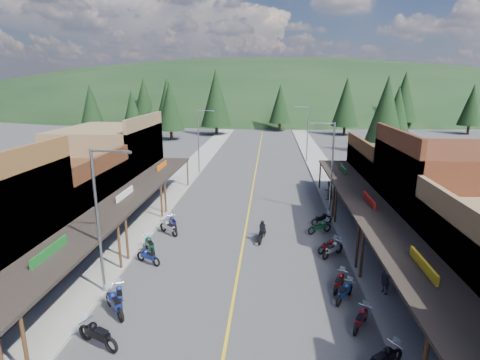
% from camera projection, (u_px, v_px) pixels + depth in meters
% --- Properties ---
extents(ground, '(220.00, 220.00, 0.00)m').
position_uv_depth(ground, '(242.00, 250.00, 25.77)').
color(ground, '#38383A').
rests_on(ground, ground).
extents(centerline, '(0.15, 90.00, 0.01)m').
position_uv_depth(centerline, '(254.00, 178.00, 45.06)').
color(centerline, gold).
rests_on(centerline, ground).
extents(sidewalk_west, '(3.40, 94.00, 0.15)m').
position_uv_depth(sidewalk_west, '(183.00, 176.00, 45.72)').
color(sidewalk_west, gray).
rests_on(sidewalk_west, ground).
extents(sidewalk_east, '(3.40, 94.00, 0.15)m').
position_uv_depth(sidewalk_east, '(328.00, 179.00, 44.37)').
color(sidewalk_east, gray).
rests_on(sidewalk_east, ground).
extents(shop_west_2, '(10.90, 9.00, 6.20)m').
position_uv_depth(shop_west_2, '(60.00, 202.00, 27.84)').
color(shop_west_2, '#3F2111').
rests_on(shop_west_2, ground).
extents(shop_west_3, '(10.90, 10.20, 8.20)m').
position_uv_depth(shop_west_3, '(111.00, 163.00, 36.85)').
color(shop_west_3, brown).
rests_on(shop_west_3, ground).
extents(shop_east_2, '(10.90, 9.00, 8.20)m').
position_uv_depth(shop_east_2, '(446.00, 199.00, 25.45)').
color(shop_east_2, '#562B19').
rests_on(shop_east_2, ground).
extents(shop_east_3, '(10.90, 10.20, 6.20)m').
position_uv_depth(shop_east_3, '(398.00, 178.00, 34.96)').
color(shop_east_3, '#4C2D16').
rests_on(shop_east_3, ground).
extents(streetlight_0, '(2.16, 0.18, 8.00)m').
position_uv_depth(streetlight_0, '(100.00, 216.00, 19.39)').
color(streetlight_0, gray).
rests_on(streetlight_0, ground).
extents(streetlight_1, '(2.16, 0.18, 8.00)m').
position_uv_depth(streetlight_1, '(200.00, 139.00, 46.41)').
color(streetlight_1, gray).
rests_on(streetlight_1, ground).
extents(streetlight_2, '(2.16, 0.18, 8.00)m').
position_uv_depth(streetlight_2, '(330.00, 164.00, 31.82)').
color(streetlight_2, gray).
rests_on(streetlight_2, ground).
extents(streetlight_3, '(2.16, 0.18, 8.00)m').
position_uv_depth(streetlight_3, '(307.00, 132.00, 53.04)').
color(streetlight_3, gray).
rests_on(streetlight_3, ground).
extents(ridge_hill, '(310.00, 140.00, 60.00)m').
position_uv_depth(ridge_hill, '(266.00, 110.00, 155.99)').
color(ridge_hill, black).
rests_on(ridge_hill, ground).
extents(pine_0, '(5.04, 5.04, 11.00)m').
position_uv_depth(pine_0, '(91.00, 104.00, 87.05)').
color(pine_0, black).
rests_on(pine_0, ground).
extents(pine_1, '(5.88, 5.88, 12.50)m').
position_uv_depth(pine_1, '(167.00, 99.00, 93.33)').
color(pine_1, black).
rests_on(pine_1, ground).
extents(pine_2, '(6.72, 6.72, 14.00)m').
position_uv_depth(pine_2, '(216.00, 98.00, 80.48)').
color(pine_2, black).
rests_on(pine_2, ground).
extents(pine_3, '(5.04, 5.04, 11.00)m').
position_uv_depth(pine_3, '(280.00, 103.00, 87.49)').
color(pine_3, black).
rests_on(pine_3, ground).
extents(pine_4, '(5.88, 5.88, 12.50)m').
position_uv_depth(pine_4, '(346.00, 102.00, 80.43)').
color(pine_4, black).
rests_on(pine_4, ground).
extents(pine_5, '(6.72, 6.72, 14.00)m').
position_uv_depth(pine_5, '(404.00, 96.00, 90.57)').
color(pine_5, black).
rests_on(pine_5, ground).
extents(pine_6, '(5.04, 5.04, 11.00)m').
position_uv_depth(pine_6, '(472.00, 105.00, 82.30)').
color(pine_6, black).
rests_on(pine_6, ground).
extents(pine_7, '(5.88, 5.88, 12.50)m').
position_uv_depth(pine_7, '(144.00, 98.00, 99.74)').
color(pine_7, black).
rests_on(pine_7, ground).
extents(pine_8, '(4.48, 4.48, 10.00)m').
position_uv_depth(pine_8, '(132.00, 114.00, 64.55)').
color(pine_8, black).
rests_on(pine_8, ground).
extents(pine_9, '(4.93, 4.93, 10.80)m').
position_uv_depth(pine_9, '(397.00, 111.00, 65.71)').
color(pine_9, black).
rests_on(pine_9, ground).
extents(pine_10, '(5.38, 5.38, 11.60)m').
position_uv_depth(pine_10, '(170.00, 106.00, 73.69)').
color(pine_10, black).
rests_on(pine_10, ground).
extents(pine_11, '(5.82, 5.82, 12.40)m').
position_uv_depth(pine_11, '(386.00, 109.00, 59.06)').
color(pine_11, black).
rests_on(pine_11, ground).
extents(bike_west_3, '(2.43, 1.69, 1.32)m').
position_uv_depth(bike_west_3, '(97.00, 333.00, 16.18)').
color(bike_west_3, black).
rests_on(bike_west_3, ground).
extents(bike_west_4, '(2.06, 2.19, 1.29)m').
position_uv_depth(bike_west_4, '(114.00, 302.00, 18.49)').
color(bike_west_4, navy).
rests_on(bike_west_4, ground).
extents(bike_west_5, '(1.39, 1.97, 1.08)m').
position_uv_depth(bike_west_5, '(120.00, 294.00, 19.41)').
color(bike_west_5, navy).
rests_on(bike_west_5, ground).
extents(bike_west_6, '(2.01, 1.50, 1.11)m').
position_uv_depth(bike_west_6, '(148.00, 256.00, 23.68)').
color(bike_west_6, navy).
rests_on(bike_west_6, ground).
extents(bike_west_7, '(1.87, 2.38, 1.33)m').
position_uv_depth(bike_west_7, '(150.00, 244.00, 25.07)').
color(bike_west_7, '#0C3D25').
rests_on(bike_west_7, ground).
extents(bike_west_8, '(2.07, 1.91, 1.21)m').
position_uv_depth(bike_west_8, '(169.00, 227.00, 28.30)').
color(bike_west_8, '#96959A').
rests_on(bike_west_8, ground).
extents(bike_west_9, '(1.57, 2.05, 1.14)m').
position_uv_depth(bike_west_9, '(173.00, 222.00, 29.36)').
color(bike_west_9, navy).
rests_on(bike_west_9, ground).
extents(bike_east_3, '(2.22, 1.89, 1.26)m').
position_uv_depth(bike_east_3, '(383.00, 359.00, 14.74)').
color(bike_east_3, black).
rests_on(bike_east_3, ground).
extents(bike_east_4, '(1.48, 1.94, 1.07)m').
position_uv_depth(bike_east_4, '(361.00, 318.00, 17.45)').
color(bike_east_4, maroon).
rests_on(bike_east_4, ground).
extents(bike_east_5, '(1.61, 1.96, 1.10)m').
position_uv_depth(bike_east_5, '(345.00, 291.00, 19.64)').
color(bike_east_5, navy).
rests_on(bike_east_5, ground).
extents(bike_east_6, '(1.37, 1.98, 1.08)m').
position_uv_depth(bike_east_6, '(339.00, 281.00, 20.70)').
color(bike_east_6, '#660D0D').
rests_on(bike_east_6, ground).
extents(bike_east_7, '(1.93, 1.94, 1.17)m').
position_uv_depth(bike_east_7, '(333.00, 248.00, 24.66)').
color(bike_east_7, '#97969B').
rests_on(bike_east_7, ground).
extents(bike_east_8, '(1.87, 1.62, 1.07)m').
position_uv_depth(bike_east_8, '(329.00, 245.00, 25.31)').
color(bike_east_8, maroon).
rests_on(bike_east_8, ground).
extents(bike_east_9, '(2.09, 1.53, 1.15)m').
position_uv_depth(bike_east_9, '(320.00, 226.00, 28.48)').
color(bike_east_9, '#0C3D1C').
rests_on(bike_east_9, ground).
extents(bike_east_10, '(2.02, 1.56, 1.12)m').
position_uv_depth(bike_east_10, '(322.00, 218.00, 30.24)').
color(bike_east_10, black).
rests_on(bike_east_10, ground).
extents(rider_on_bike, '(1.07, 2.24, 1.64)m').
position_uv_depth(rider_on_bike, '(262.00, 232.00, 27.11)').
color(rider_on_bike, black).
rests_on(rider_on_bike, ground).
extents(pedestrian_east_a, '(0.60, 0.72, 1.68)m').
position_uv_depth(pedestrian_east_a, '(386.00, 279.00, 20.02)').
color(pedestrian_east_a, '#271F2E').
rests_on(pedestrian_east_a, sidewalk_east).
extents(pedestrian_east_b, '(1.05, 0.87, 1.88)m').
position_uv_depth(pedestrian_east_b, '(328.00, 190.00, 36.16)').
color(pedestrian_east_b, brown).
rests_on(pedestrian_east_b, sidewalk_east).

